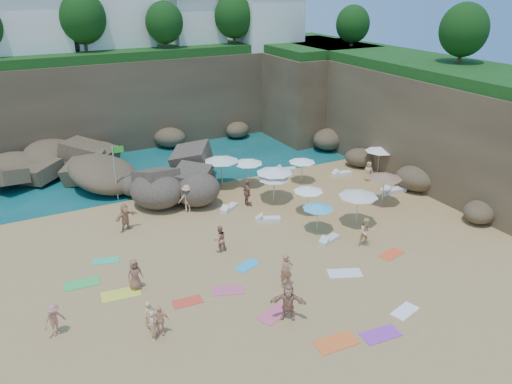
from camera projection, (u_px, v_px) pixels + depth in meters
name	position (u px, v px, depth m)	size (l,w,h in m)	color
ground	(250.00, 246.00, 29.74)	(120.00, 120.00, 0.00)	tan
seawater	(125.00, 125.00, 54.19)	(120.00, 120.00, 0.00)	#0C4751
cliff_back	(153.00, 96.00, 49.39)	(44.00, 8.00, 8.00)	brown
cliff_right	(405.00, 114.00, 42.76)	(8.00, 30.00, 8.00)	brown
cliff_corner	(308.00, 91.00, 51.69)	(10.00, 12.00, 8.00)	brown
rock_promontory	(27.00, 188.00, 38.11)	(12.00, 7.00, 2.00)	brown
clifftop_buildings	(155.00, 18.00, 47.59)	(28.48, 9.48, 7.00)	white
clifftop_trees	(196.00, 22.00, 43.24)	(35.60, 23.82, 4.40)	#11380F
rock_outcrop	(175.00, 196.00, 36.71)	(7.19, 5.39, 2.88)	brown
flag_pole	(116.00, 166.00, 35.05)	(0.80, 0.13, 4.09)	silver
parasol_0	(248.00, 161.00, 37.67)	(2.30, 2.30, 2.18)	silver
parasol_1	(221.00, 159.00, 37.39)	(2.63, 2.63, 2.49)	silver
parasol_2	(274.00, 170.00, 35.18)	(2.61, 2.61, 2.46)	silver
parasol_3	(380.00, 149.00, 40.25)	(2.35, 2.35, 2.22)	silver
parasol_4	(302.00, 160.00, 38.48)	(2.08, 2.08, 1.97)	silver
parasol_5	(308.00, 189.00, 33.34)	(2.01, 2.01, 1.90)	silver
parasol_6	(385.00, 176.00, 34.56)	(2.44, 2.44, 2.31)	silver
parasol_7	(274.00, 177.00, 34.90)	(2.22, 2.22, 2.10)	silver
parasol_10	(318.00, 206.00, 30.91)	(1.97, 1.97, 1.87)	silver
parasol_11	(358.00, 194.00, 31.51)	(2.53, 2.53, 2.39)	silver
lounger_0	(229.00, 208.00, 34.43)	(1.57, 0.52, 0.24)	silver
lounger_1	(285.00, 170.00, 41.25)	(1.77, 0.59, 0.28)	silver
lounger_2	(342.00, 174.00, 40.48)	(1.66, 0.55, 0.26)	white
lounger_3	(268.00, 219.00, 32.82)	(1.61, 0.54, 0.25)	silver
lounger_4	(393.00, 191.00, 37.14)	(2.00, 0.67, 0.31)	silver
lounger_5	(329.00, 240.00, 30.25)	(1.58, 0.53, 0.25)	silver
towel_1	(228.00, 290.00, 25.52)	(1.62, 0.81, 0.03)	#D15173
towel_2	(336.00, 342.00, 21.87)	(1.93, 0.97, 0.03)	orange
towel_3	(82.00, 284.00, 26.09)	(1.80, 0.90, 0.03)	green
towel_4	(121.00, 294.00, 25.23)	(1.92, 0.96, 0.03)	yellow
towel_5	(345.00, 273.00, 27.02)	(1.82, 0.91, 0.03)	silver
towel_6	(381.00, 335.00, 22.36)	(1.78, 0.89, 0.03)	purple
towel_7	(188.00, 302.00, 24.63)	(1.47, 0.74, 0.03)	#E74028
towel_8	(247.00, 265.00, 27.75)	(1.49, 0.74, 0.03)	#2AAAE1
towel_9	(275.00, 313.00, 23.77)	(1.80, 0.90, 0.03)	#DC556D
towel_10	(391.00, 254.00, 28.87)	(1.58, 0.79, 0.03)	#FF5328
towel_11	(106.00, 261.00, 28.22)	(1.48, 0.74, 0.03)	#37C27E
towel_13	(405.00, 311.00, 23.95)	(1.48, 0.74, 0.03)	white
person_stand_0	(150.00, 316.00, 22.45)	(0.53, 0.35, 1.45)	#E1B876
person_stand_1	(220.00, 239.00, 28.92)	(0.79, 0.62, 1.64)	#B5705A
person_stand_2	(187.00, 198.00, 33.84)	(1.26, 0.52, 1.95)	tan
person_stand_3	(247.00, 193.00, 34.74)	(1.12, 0.47, 1.91)	#98594C
person_stand_4	(368.00, 171.00, 39.15)	(0.76, 0.42, 1.56)	tan
person_stand_5	(125.00, 217.00, 31.39)	(1.64, 0.47, 1.77)	tan
person_stand_6	(152.00, 325.00, 21.84)	(0.53, 0.35, 1.46)	#E6AC82
person_lie_0	(56.00, 331.00, 22.31)	(1.01, 1.57, 0.42)	#C27661
person_lie_1	(161.00, 331.00, 22.35)	(0.85, 1.45, 0.35)	#F8B28D
person_lie_2	(136.00, 285.00, 25.61)	(0.81, 1.66, 0.44)	brown
person_lie_3	(288.00, 314.00, 23.36)	(1.68, 1.81, 0.48)	tan
person_lie_4	(286.00, 283.00, 25.79)	(0.67, 1.83, 0.44)	#A46E52
person_lie_5	(365.00, 240.00, 29.73)	(0.85, 1.75, 0.66)	#EBC085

